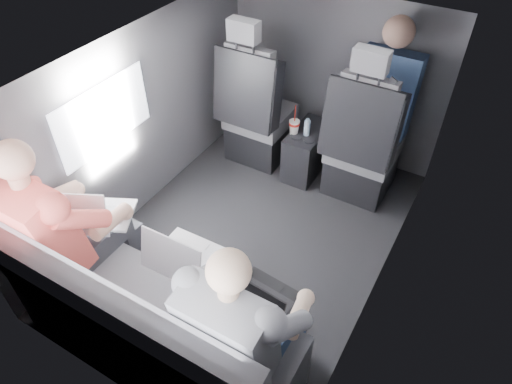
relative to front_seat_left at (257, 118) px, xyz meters
The scene contains 20 objects.
floor 1.03m from the front_seat_left, 61.81° to the right, with size 2.60×2.60×0.00m, color black.
ceiling 1.34m from the front_seat_left, 61.81° to the right, with size 2.60×2.60×0.00m, color #B2B2AD.
panel_left 0.99m from the front_seat_left, 118.19° to the right, with size 0.02×2.60×1.35m, color #56565B.
panel_right 1.61m from the front_seat_left, 31.88° to the right, with size 0.02×2.60×1.35m, color #56565B.
panel_front 0.70m from the front_seat_left, 45.65° to the left, with size 1.80×0.02×1.35m, color #56565B.
panel_back 2.20m from the front_seat_left, 78.12° to the right, with size 1.80×0.02×1.35m, color #56565B.
side_window 1.32m from the front_seat_left, 110.67° to the right, with size 0.02×0.75×0.42m, color white.
seatbelt 1.00m from the front_seat_left, 10.68° to the right, with size 0.05×0.01×0.65m, color black.
front_seat_left is the anchor object (origin of this frame).
front_seat_right 0.90m from the front_seat_left, ahead, with size 0.52×0.58×1.26m.
center_console 0.49m from the front_seat_left, ahead, with size 0.24×0.48×0.41m.
rear_bench 1.96m from the front_seat_left, 76.69° to the right, with size 1.60×0.57×0.92m.
soda_cup 0.37m from the front_seat_left, ahead, with size 0.08×0.08×0.25m.
water_bottle 0.46m from the front_seat_left, ahead, with size 0.05×0.05×0.14m.
laptop_white 1.67m from the front_seat_left, 93.99° to the right, with size 0.43×0.47×0.26m.
laptop_silver 1.72m from the front_seat_left, 72.63° to the right, with size 0.35×0.32×0.25m.
laptop_black 1.94m from the front_seat_left, 59.24° to the right, with size 0.33×0.31×0.23m.
passenger_rear_left 1.83m from the front_seat_left, 94.93° to the right, with size 0.54×0.65×1.28m.
passenger_rear_right 2.07m from the front_seat_left, 61.38° to the right, with size 0.49×0.61×1.21m.
passenger_front_right 1.03m from the front_seat_left, 15.49° to the left, with size 0.43×0.43×0.90m.
Camera 1 is at (1.14, -1.92, 2.43)m, focal length 32.00 mm.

